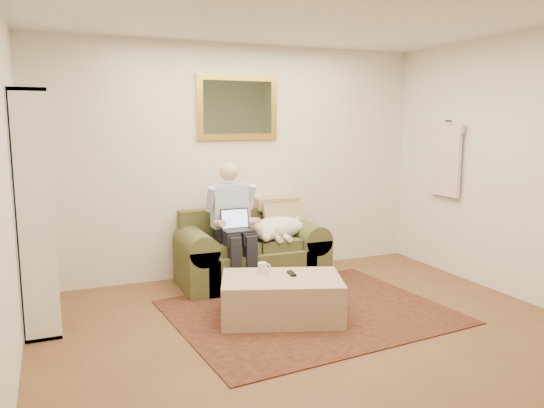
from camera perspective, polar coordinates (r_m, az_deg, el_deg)
room_shell at (r=4.10m, az=6.09°, el=2.59°), size 4.51×5.00×2.61m
rug at (r=5.01m, az=4.01°, el=-11.47°), size 2.59×2.15×0.01m
sofa at (r=5.82m, az=-2.25°, el=-5.78°), size 1.57×0.80×0.94m
seated_man at (r=5.53m, az=-4.04°, el=-2.46°), size 0.52×0.74×1.32m
laptop at (r=5.47m, az=-3.84°, el=-2.24°), size 0.30×0.24×0.22m
sleeping_dog at (r=5.78m, az=0.62°, el=-2.54°), size 0.65×0.41×0.24m
ottoman at (r=4.78m, az=1.04°, el=-10.09°), size 1.21×0.98×0.38m
coffee_mug at (r=4.83m, az=-1.04°, el=-6.90°), size 0.08×0.08×0.10m
tv_remote at (r=4.81m, az=2.12°, el=-7.47°), size 0.07×0.16×0.02m
bookshelf at (r=4.87m, az=-24.02°, el=-0.69°), size 0.28×0.80×2.00m
wall_mirror at (r=6.02m, az=-3.71°, el=10.34°), size 0.94×0.04×0.72m
hanging_shirt at (r=6.37m, az=18.13°, el=4.89°), size 0.06×0.52×0.90m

